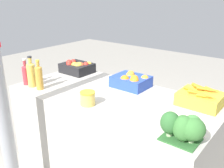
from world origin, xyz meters
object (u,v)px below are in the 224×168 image
Objects in this scene: broccoli_pile at (185,127)px; carrot_crate at (201,98)px; pickle_jar at (88,98)px; orange_crate at (131,81)px; juice_bottle_ruby at (26,74)px; apple_crate at (77,67)px; juice_bottle_amber at (39,77)px; juice_bottle_golden at (31,74)px.

carrot_crate is at bearing 100.70° from broccoli_pile.
pickle_jar is at bearing -141.94° from carrot_crate.
juice_bottle_ruby is at bearing -145.99° from orange_crate.
apple_crate is at bearing 159.30° from broccoli_pile.
broccoli_pile is 2.19× the size of pickle_jar.
carrot_crate is at bearing 24.10° from juice_bottle_amber.
juice_bottle_ruby is 0.86× the size of juice_bottle_golden.
orange_crate is 1.28× the size of juice_bottle_ruby.
pickle_jar is (-0.80, 0.02, -0.03)m from broccoli_pile.
orange_crate is at bearing 37.19° from juice_bottle_golden.
orange_crate is 0.54m from pickle_jar.
juice_bottle_ruby reaches higher than carrot_crate.
orange_crate is at bearing -0.19° from apple_crate.
broccoli_pile is (1.47, -0.56, 0.03)m from apple_crate.
carrot_crate is 1.50m from juice_bottle_golden.
orange_crate is 0.84m from juice_bottle_amber.
apple_crate is at bearing 141.13° from pickle_jar.
juice_bottle_amber reaches higher than broccoli_pile.
juice_bottle_amber is at bearing 0.00° from juice_bottle_golden.
juice_bottle_ruby reaches higher than apple_crate.
apple_crate is at bearing 78.53° from juice_bottle_ruby.
juice_bottle_golden reaches higher than juice_bottle_ruby.
juice_bottle_amber is at bearing -80.52° from apple_crate.
juice_bottle_golden reaches higher than pickle_jar.
apple_crate is 0.86m from pickle_jar.
broccoli_pile is (0.11, -0.56, 0.03)m from carrot_crate.
juice_bottle_ruby is 0.21m from juice_bottle_amber.
apple_crate is 1.57m from broccoli_pile.
broccoli_pile is at bearing -1.13° from pickle_jar.
juice_bottle_ruby is 0.79m from pickle_jar.
broccoli_pile is 0.91× the size of juice_bottle_golden.
apple_crate is at bearing 87.74° from juice_bottle_golden.
juice_bottle_ruby is at bearing -179.70° from broccoli_pile.
juice_bottle_ruby is (-0.83, -0.56, 0.04)m from orange_crate.
juice_bottle_ruby is 0.91× the size of juice_bottle_amber.
juice_bottle_amber is (0.12, 0.00, -0.01)m from juice_bottle_golden.
broccoli_pile is at bearing -36.32° from orange_crate.
broccoli_pile is (0.75, -0.55, 0.03)m from orange_crate.
juice_bottle_ruby reaches higher than orange_crate.
orange_crate is 1.00× the size of carrot_crate.
broccoli_pile reaches higher than apple_crate.
orange_crate is at bearing 84.88° from pickle_jar.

